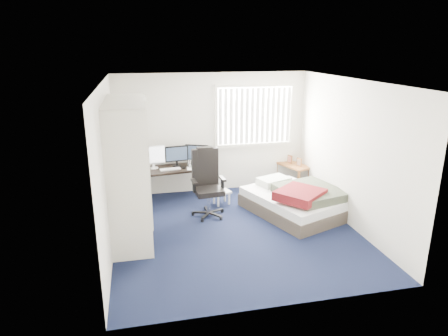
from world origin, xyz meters
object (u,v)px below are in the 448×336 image
object	(u,v)px
office_chair	(207,190)
bed	(296,200)
desk	(176,165)
nightstand	(293,167)

from	to	relation	value
office_chair	bed	xyz separation A→B (m)	(1.62, -0.32, -0.22)
office_chair	bed	bearing A→B (deg)	-11.33
desk	bed	distance (m)	2.49
office_chair	nightstand	world-z (taller)	office_chair
desk	office_chair	distance (m)	1.08
office_chair	nightstand	size ratio (longest dim) A/B	1.46
nightstand	office_chair	bearing A→B (deg)	-153.67
desk	nightstand	bearing A→B (deg)	2.06
nightstand	bed	size ratio (longest dim) A/B	0.41
desk	office_chair	bearing A→B (deg)	-63.12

